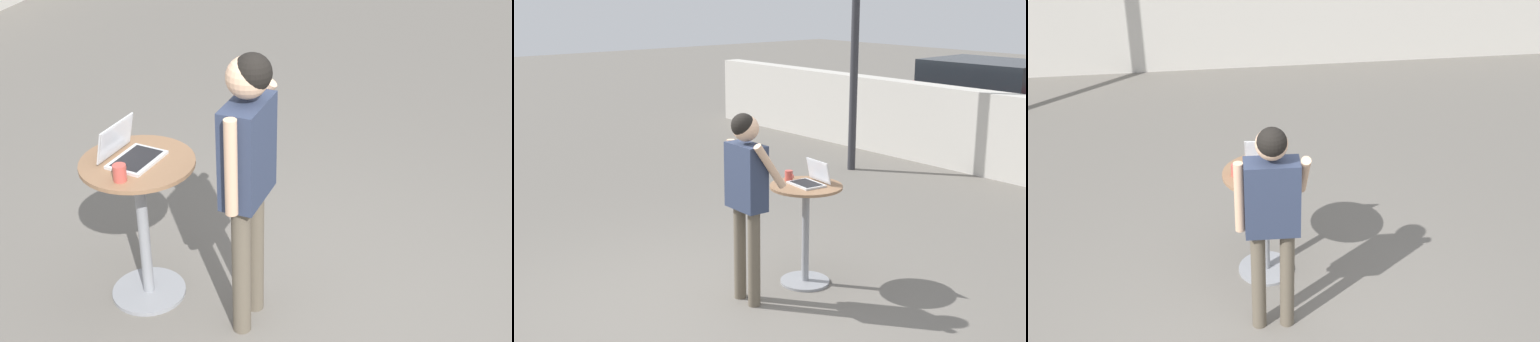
{
  "view_description": "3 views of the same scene",
  "coord_description": "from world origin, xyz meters",
  "views": [
    {
      "loc": [
        -3.11,
        -0.68,
        2.97
      ],
      "look_at": [
        0.3,
        0.5,
        0.92
      ],
      "focal_mm": 50.0,
      "sensor_mm": 36.0,
      "label": 1
    },
    {
      "loc": [
        4.8,
        -3.15,
        2.74
      ],
      "look_at": [
        0.16,
        0.67,
        1.2
      ],
      "focal_mm": 50.0,
      "sensor_mm": 36.0,
      "label": 2
    },
    {
      "loc": [
        -0.38,
        -3.75,
        3.83
      ],
      "look_at": [
        0.2,
        0.77,
        1.2
      ],
      "focal_mm": 50.0,
      "sensor_mm": 36.0,
      "label": 3
    }
  ],
  "objects": [
    {
      "name": "standing_person",
      "position": [
        0.08,
        0.47,
        1.1
      ],
      "size": [
        0.54,
        0.37,
        1.73
      ],
      "color": "brown",
      "rests_on": "ground_plane"
    },
    {
      "name": "laptop",
      "position": [
        0.1,
        1.21,
        1.02
      ],
      "size": [
        0.35,
        0.32,
        0.22
      ],
      "color": "silver",
      "rests_on": "cafe_table"
    },
    {
      "name": "cafe_table",
      "position": [
        0.09,
        1.16,
        0.62
      ],
      "size": [
        0.68,
        0.68,
        0.97
      ],
      "color": "gray",
      "rests_on": "ground_plane"
    },
    {
      "name": "coffee_mug",
      "position": [
        -0.13,
        1.14,
        1.02
      ],
      "size": [
        0.11,
        0.08,
        0.1
      ],
      "color": "#C14C42",
      "rests_on": "cafe_table"
    },
    {
      "name": "pavement_kerb",
      "position": [
        0.0,
        6.05,
        0.63
      ],
      "size": [
        15.39,
        0.35,
        1.26
      ],
      "color": "beige",
      "rests_on": "ground_plane"
    }
  ]
}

